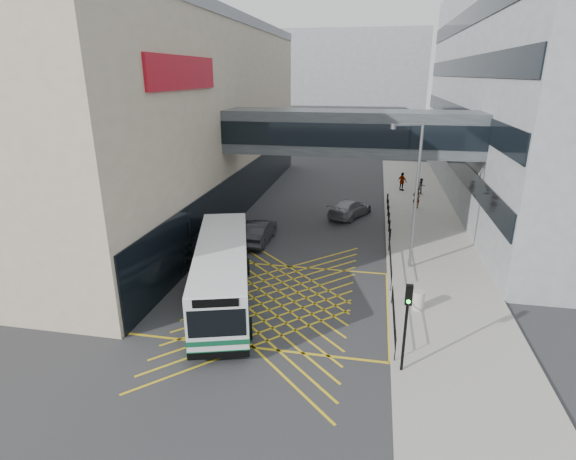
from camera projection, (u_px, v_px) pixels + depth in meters
The scene contains 18 objects.
ground at pixel (274, 300), 24.00m from camera, with size 120.00×120.00×0.00m, color #333335.
building_whsmith at pixel (113, 115), 39.42m from camera, with size 24.17×42.00×16.00m.
building_far at pixel (338, 89), 77.04m from camera, with size 28.00×16.00×18.00m, color gray.
skybridge at pixel (350, 132), 32.13m from camera, with size 20.00×4.10×3.00m.
pavement at pixel (423, 222), 36.28m from camera, with size 6.00×54.00×0.16m, color #A19C93.
box_junction at pixel (274, 300), 24.00m from camera, with size 12.00×9.00×0.01m.
bus at pixel (223, 271), 23.43m from camera, with size 5.72×11.57×3.17m.
car_white at pixel (207, 267), 26.44m from camera, with size 1.67×4.09×1.30m, color silver.
car_dark at pixel (258, 231), 32.02m from camera, with size 2.01×5.13×1.61m, color black.
car_silver at pixel (350, 208), 37.81m from camera, with size 2.10×4.98×1.55m, color gray.
traffic_light at pixel (407, 316), 17.16m from camera, with size 0.28×0.45×3.89m.
street_lamp at pixel (414, 189), 26.11m from camera, with size 1.92×0.90×8.68m.
litter_bin at pixel (418, 300), 22.59m from camera, with size 0.57×0.57×0.99m, color #ADA89E.
kerb_railings at pixel (392, 280), 24.27m from camera, with size 0.05×12.54×1.00m.
bollards at pixel (389, 214), 36.60m from camera, with size 0.14×10.14×0.90m.
pedestrian_a at pixel (416, 198), 39.57m from camera, with size 0.73×0.52×1.84m, color gray.
pedestrian_b at pixel (421, 186), 44.21m from camera, with size 0.77×0.45×1.58m, color gray.
pedestrian_c at pixel (402, 182), 45.60m from camera, with size 1.10×0.53×1.86m, color gray.
Camera 1 is at (4.80, -20.91, 11.43)m, focal length 28.00 mm.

